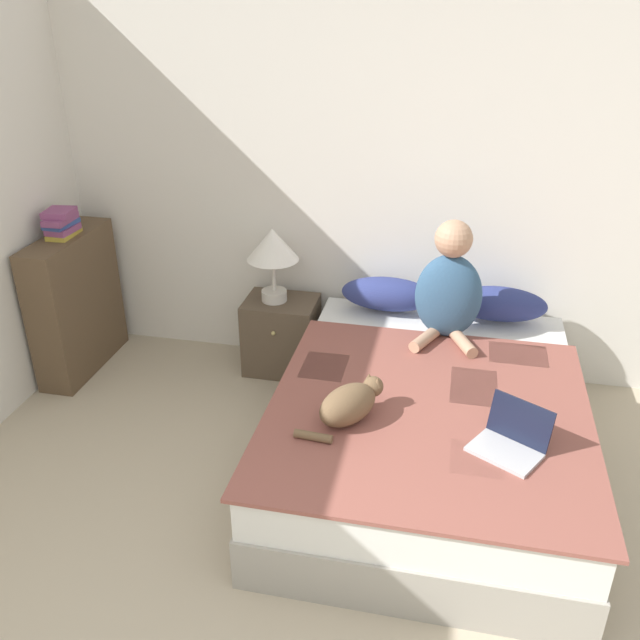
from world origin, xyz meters
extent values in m
cube|color=silver|center=(0.00, 3.18, 1.27)|extent=(5.33, 0.05, 2.55)
cube|color=#9E998E|center=(0.38, 2.08, 0.13)|extent=(1.53, 2.08, 0.27)
cube|color=silver|center=(0.38, 2.08, 0.38)|extent=(1.51, 2.05, 0.22)
cube|color=brown|center=(0.38, 1.87, 0.49)|extent=(1.58, 1.66, 0.02)
cube|color=#B2BC70|center=(0.59, 2.13, 0.50)|extent=(0.24, 0.36, 0.01)
cube|color=#B2BC70|center=(0.61, 1.53, 0.50)|extent=(0.24, 0.25, 0.01)
cube|color=#B2BC70|center=(0.83, 2.53, 0.50)|extent=(0.32, 0.25, 0.01)
cube|color=#B2BC70|center=(-0.22, 2.17, 0.50)|extent=(0.24, 0.29, 0.01)
ellipsoid|color=navy|center=(0.03, 2.96, 0.61)|extent=(0.59, 0.25, 0.21)
ellipsoid|color=navy|center=(0.72, 2.96, 0.61)|extent=(0.59, 0.25, 0.21)
ellipsoid|color=#33567A|center=(0.41, 2.68, 0.76)|extent=(0.39, 0.21, 0.51)
sphere|color=tan|center=(0.41, 2.68, 1.11)|extent=(0.21, 0.21, 0.21)
cylinder|color=tan|center=(0.31, 2.54, 0.54)|extent=(0.18, 0.27, 0.07)
cylinder|color=tan|center=(0.52, 2.54, 0.54)|extent=(0.18, 0.27, 0.07)
ellipsoid|color=brown|center=(0.00, 1.69, 0.60)|extent=(0.34, 0.38, 0.19)
sphere|color=brown|center=(0.10, 1.84, 0.62)|extent=(0.10, 0.10, 0.10)
cone|color=brown|center=(0.08, 1.85, 0.66)|extent=(0.05, 0.05, 0.05)
cone|color=brown|center=(0.12, 1.82, 0.66)|extent=(0.05, 0.05, 0.05)
cylinder|color=brown|center=(-0.13, 1.51, 0.53)|extent=(0.18, 0.06, 0.04)
cube|color=#B7B7BC|center=(0.73, 1.59, 0.51)|extent=(0.36, 0.32, 0.02)
cube|color=black|center=(0.79, 1.69, 0.62)|extent=(0.28, 0.19, 0.20)
cube|color=brown|center=(-0.67, 2.92, 0.26)|extent=(0.47, 0.37, 0.51)
sphere|color=tan|center=(-0.67, 2.73, 0.37)|extent=(0.03, 0.03, 0.03)
cylinder|color=beige|center=(-0.71, 2.92, 0.55)|extent=(0.17, 0.17, 0.07)
cylinder|color=beige|center=(-0.71, 2.92, 0.69)|extent=(0.02, 0.02, 0.22)
cone|color=white|center=(-0.71, 2.92, 0.90)|extent=(0.33, 0.33, 0.21)
cube|color=brown|center=(-2.02, 2.67, 0.47)|extent=(0.24, 0.79, 0.95)
cube|color=gold|center=(-2.01, 2.68, 0.96)|extent=(0.14, 0.24, 0.03)
cube|color=#844270|center=(-2.01, 2.67, 0.99)|extent=(0.15, 0.21, 0.04)
cube|color=#334C8E|center=(-2.02, 2.68, 1.03)|extent=(0.15, 0.23, 0.03)
cube|color=#844270|center=(-2.02, 2.67, 1.06)|extent=(0.14, 0.24, 0.04)
cube|color=#844270|center=(-2.02, 2.68, 1.10)|extent=(0.19, 0.20, 0.04)
camera|label=1|loc=(0.44, -0.97, 2.41)|focal=38.00mm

